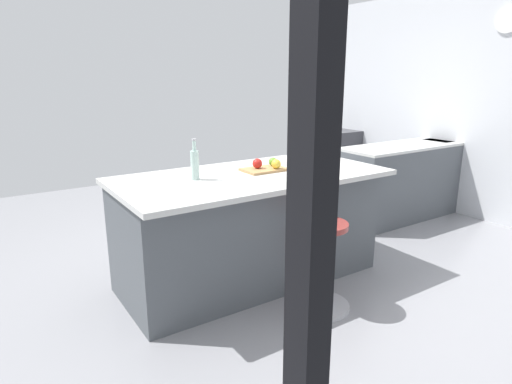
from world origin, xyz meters
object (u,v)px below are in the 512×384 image
(cutting_board, at_px, (264,169))
(fruit_bowl, at_px, (302,158))
(kitchen_island, at_px, (250,226))
(apple_yellow, at_px, (276,164))
(oven_range, at_px, (335,158))
(apple_green, at_px, (273,162))
(apple_red, at_px, (257,163))
(stool_by_window, at_px, (322,269))
(water_bottle, at_px, (195,164))

(cutting_board, height_order, fruit_bowl, fruit_bowl)
(cutting_board, bearing_deg, kitchen_island, 0.51)
(apple_yellow, bearing_deg, oven_range, -141.68)
(apple_yellow, bearing_deg, apple_green, -111.09)
(apple_red, distance_m, fruit_bowl, 0.55)
(apple_red, height_order, fruit_bowl, apple_red)
(oven_range, xyz_separation_m, apple_red, (2.81, 2.03, 0.56))
(fruit_bowl, bearing_deg, oven_range, -139.34)
(cutting_board, xyz_separation_m, apple_yellow, (-0.08, 0.07, 0.05))
(oven_range, bearing_deg, cutting_board, 36.68)
(stool_by_window, relative_size, water_bottle, 2.17)
(kitchen_island, bearing_deg, water_bottle, -3.59)
(oven_range, relative_size, apple_green, 11.96)
(kitchen_island, xyz_separation_m, apple_red, (-0.10, -0.03, 0.52))
(apple_red, distance_m, apple_yellow, 0.16)
(cutting_board, bearing_deg, apple_yellow, 138.71)
(cutting_board, height_order, apple_yellow, apple_yellow)
(oven_range, xyz_separation_m, cutting_board, (2.76, 2.06, 0.51))
(stool_by_window, height_order, apple_green, apple_green)
(oven_range, relative_size, fruit_bowl, 3.54)
(oven_range, height_order, apple_yellow, apple_yellow)
(apple_yellow, relative_size, water_bottle, 0.25)
(apple_yellow, relative_size, fruit_bowl, 0.33)
(oven_range, height_order, kitchen_island, kitchen_island)
(kitchen_island, distance_m, apple_yellow, 0.57)
(kitchen_island, xyz_separation_m, cutting_board, (-0.15, -0.00, 0.47))
(oven_range, xyz_separation_m, apple_yellow, (2.69, 2.12, 0.56))
(cutting_board, bearing_deg, apple_green, -160.89)
(apple_green, bearing_deg, stool_by_window, 83.32)
(stool_by_window, xyz_separation_m, cutting_board, (0.03, -0.72, 0.62))
(kitchen_island, xyz_separation_m, apple_green, (-0.26, -0.04, 0.52))
(apple_red, distance_m, apple_green, 0.17)
(kitchen_island, relative_size, water_bottle, 7.02)
(apple_red, relative_size, water_bottle, 0.26)
(kitchen_island, bearing_deg, fruit_bowl, -170.37)
(oven_range, distance_m, apple_yellow, 3.47)
(water_bottle, bearing_deg, kitchen_island, 176.41)
(oven_range, xyz_separation_m, stool_by_window, (2.73, 2.77, -0.11))
(apple_green, xyz_separation_m, water_bottle, (0.73, 0.01, 0.07))
(fruit_bowl, bearing_deg, water_bottle, 4.07)
(water_bottle, bearing_deg, oven_range, -149.02)
(stool_by_window, height_order, apple_red, apple_red)
(apple_green, bearing_deg, oven_range, -142.68)
(cutting_board, relative_size, apple_yellow, 4.52)
(apple_yellow, bearing_deg, fruit_bowl, -157.40)
(kitchen_island, distance_m, fruit_bowl, 0.82)
(kitchen_island, height_order, stool_by_window, kitchen_island)
(apple_red, relative_size, apple_green, 1.14)
(cutting_board, relative_size, fruit_bowl, 1.47)
(apple_red, xyz_separation_m, water_bottle, (0.57, 0.00, 0.06))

